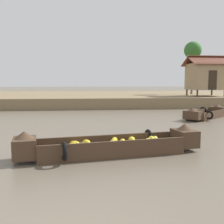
{
  "coord_description": "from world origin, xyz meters",
  "views": [
    {
      "loc": [
        0.36,
        -2.35,
        2.2
      ],
      "look_at": [
        1.42,
        7.5,
        1.12
      ],
      "focal_mm": 42.77,
      "sensor_mm": 36.0,
      "label": 1
    }
  ],
  "objects_px": {
    "stilt_house_mid_left": "(206,76)",
    "palm_tree_near": "(193,51)",
    "fishing_skiff_distant": "(206,114)",
    "banana_boat": "(112,145)"
  },
  "relations": [
    {
      "from": "fishing_skiff_distant",
      "to": "banana_boat",
      "type": "bearing_deg",
      "value": -130.62
    },
    {
      "from": "banana_boat",
      "to": "stilt_house_mid_left",
      "type": "relative_size",
      "value": 1.47
    },
    {
      "from": "stilt_house_mid_left",
      "to": "palm_tree_near",
      "type": "height_order",
      "value": "palm_tree_near"
    },
    {
      "from": "banana_boat",
      "to": "stilt_house_mid_left",
      "type": "xyz_separation_m",
      "value": [
        11.08,
        17.17,
        2.6
      ]
    },
    {
      "from": "stilt_house_mid_left",
      "to": "palm_tree_near",
      "type": "relative_size",
      "value": 0.66
    },
    {
      "from": "palm_tree_near",
      "to": "banana_boat",
      "type": "bearing_deg",
      "value": -118.17
    },
    {
      "from": "banana_boat",
      "to": "stilt_house_mid_left",
      "type": "distance_m",
      "value": 20.6
    },
    {
      "from": "banana_boat",
      "to": "fishing_skiff_distant",
      "type": "xyz_separation_m",
      "value": [
        6.79,
        7.92,
        -0.02
      ]
    },
    {
      "from": "banana_boat",
      "to": "fishing_skiff_distant",
      "type": "height_order",
      "value": "banana_boat"
    },
    {
      "from": "fishing_skiff_distant",
      "to": "palm_tree_near",
      "type": "distance_m",
      "value": 15.46
    }
  ]
}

